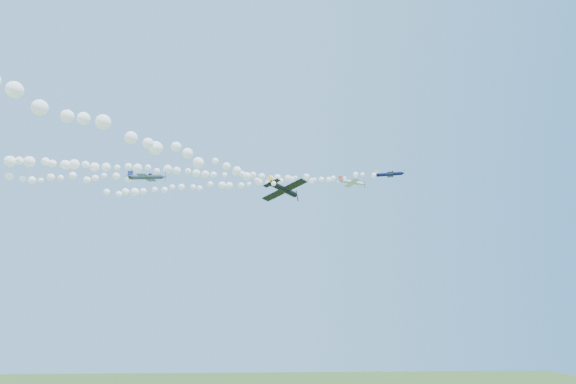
{
  "coord_description": "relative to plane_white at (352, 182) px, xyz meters",
  "views": [
    {
      "loc": [
        -4.34,
        -96.37,
        19.97
      ],
      "look_at": [
        1.93,
        -6.59,
        45.01
      ],
      "focal_mm": 30.0,
      "sensor_mm": 36.0,
      "label": 1
    }
  ],
  "objects": [
    {
      "name": "smoke_trail_navy",
      "position": [
        -26.61,
        8.43,
        1.45
      ],
      "size": [
        66.41,
        20.48,
        2.66
      ],
      "primitive_type": null,
      "color": "white"
    },
    {
      "name": "plane_black",
      "position": [
        -17.83,
        -40.76,
        -13.58
      ],
      "size": [
        5.9,
        5.58,
        2.41
      ],
      "rotation": [
        -0.25,
        0.08,
        0.86
      ],
      "color": "black"
    },
    {
      "name": "smoke_trail_white",
      "position": [
        -35.92,
        -6.27,
        -0.29
      ],
      "size": [
        68.03,
        13.84,
        2.81
      ],
      "primitive_type": null,
      "color": "white"
    },
    {
      "name": "plane_white",
      "position": [
        0.0,
        0.0,
        0.0
      ],
      "size": [
        6.56,
        6.96,
        2.5
      ],
      "rotation": [
        -0.0,
        0.08,
        0.17
      ],
      "color": "silver"
    },
    {
      "name": "plane_navy",
      "position": [
        8.47,
        -1.46,
        1.66
      ],
      "size": [
        6.7,
        7.05,
        1.94
      ],
      "rotation": [
        0.13,
        -0.02,
        -0.27
      ],
      "color": "#0D113B"
    },
    {
      "name": "plane_grey",
      "position": [
        -42.74,
        -11.79,
        -3.35
      ],
      "size": [
        7.64,
        7.97,
        2.18
      ],
      "rotation": [
        0.13,
        -0.02,
        -0.08
      ],
      "color": "#3A4255"
    },
    {
      "name": "smoke_trail_black",
      "position": [
        -40.85,
        -67.69,
        -13.82
      ],
      "size": [
        44.36,
        51.51,
        2.67
      ],
      "primitive_type": null,
      "color": "white"
    }
  ]
}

